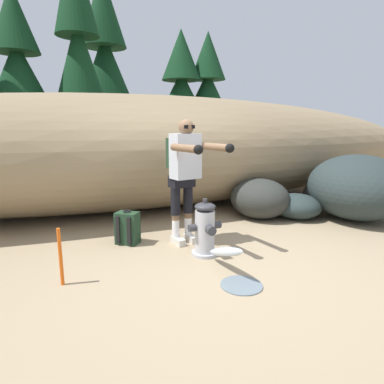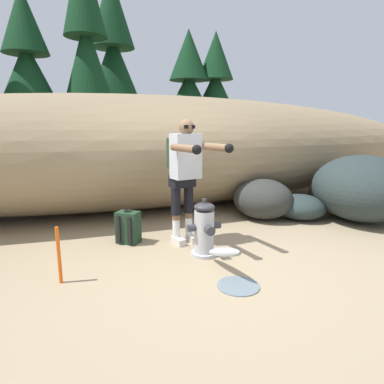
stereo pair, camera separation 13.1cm
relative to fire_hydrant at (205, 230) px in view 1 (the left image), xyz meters
The scene contains 16 objects.
ground_plane 0.42m from the fire_hydrant, 91.81° to the right, with size 56.00×56.00×0.04m, color #998466.
dirt_embankment 2.92m from the fire_hydrant, 90.15° to the left, with size 14.18×3.20×2.18m, color #897556.
fire_hydrant is the anchor object (origin of this frame).
hydrant_water_jet 0.62m from the fire_hydrant, 90.00° to the right, with size 0.43×0.95×0.41m.
utility_worker 0.87m from the fire_hydrant, 99.52° to the left, with size 0.63×1.02×1.67m.
spare_backpack 1.12m from the fire_hydrant, 135.93° to the left, with size 0.36×0.36×0.47m.
boulder_large 3.15m from the fire_hydrant, ahead, with size 1.77×1.58×1.12m, color #273232.
boulder_mid 1.98m from the fire_hydrant, 36.21° to the left, with size 1.05×0.94×0.69m, color #2C2F2B.
boulder_small 2.35m from the fire_hydrant, 22.27° to the left, with size 0.77×0.85×0.43m, color #263232.
boulder_outlier 3.53m from the fire_hydrant, 24.02° to the left, with size 0.66×0.65×0.50m, color #31322E.
pine_tree_left 9.50m from the fire_hydrant, 106.34° to the left, with size 2.21×2.21×5.87m.
pine_tree_center 9.18m from the fire_hydrant, 94.68° to the left, with size 2.16×2.16×7.43m.
pine_tree_right 10.94m from the fire_hydrant, 87.57° to the left, with size 2.61×2.61×7.39m.
pine_tree_far_right 9.89m from the fire_hydrant, 70.81° to the left, with size 2.36×2.36×5.24m.
pine_tree_ridge_end 10.35m from the fire_hydrant, 64.57° to the left, with size 2.20×2.20×5.27m.
survey_stake 1.68m from the fire_hydrant, behind, with size 0.04×0.04×0.60m, color #E55914.
Camera 1 is at (-1.63, -3.27, 1.58)m, focal length 30.51 mm.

